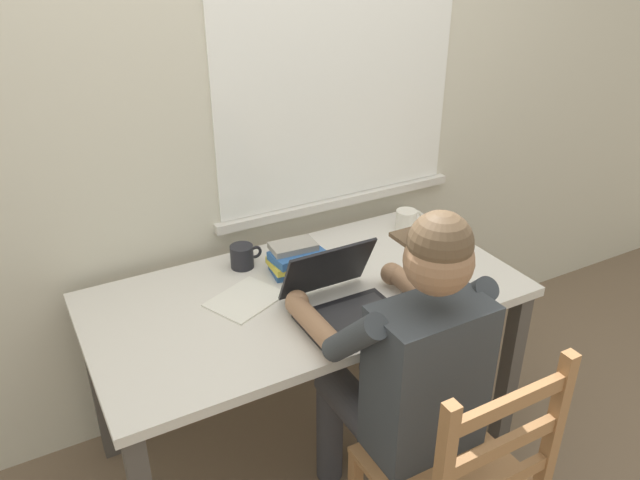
% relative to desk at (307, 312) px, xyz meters
% --- Properties ---
extents(ground_plane, '(8.00, 8.00, 0.00)m').
position_rel_desk_xyz_m(ground_plane, '(0.00, 0.00, -0.65)').
color(ground_plane, brown).
extents(back_wall, '(6.00, 0.08, 2.60)m').
position_rel_desk_xyz_m(back_wall, '(0.01, 0.48, 0.65)').
color(back_wall, beige).
rests_on(back_wall, ground).
extents(desk, '(1.53, 0.79, 0.74)m').
position_rel_desk_xyz_m(desk, '(0.00, 0.00, 0.00)').
color(desk, beige).
rests_on(desk, ground).
extents(seated_person, '(0.50, 0.60, 1.26)m').
position_rel_desk_xyz_m(seated_person, '(0.09, -0.47, 0.05)').
color(seated_person, '#33383D').
rests_on(seated_person, ground).
extents(laptop, '(0.33, 0.33, 0.22)m').
position_rel_desk_xyz_m(laptop, '(0.04, -0.17, 0.14)').
color(laptop, black).
rests_on(laptop, desk).
extents(computer_mouse, '(0.06, 0.10, 0.03)m').
position_rel_desk_xyz_m(computer_mouse, '(0.29, -0.24, 0.11)').
color(computer_mouse, black).
rests_on(computer_mouse, desk).
extents(coffee_mug_white, '(0.13, 0.09, 0.09)m').
position_rel_desk_xyz_m(coffee_mug_white, '(0.60, 0.23, 0.13)').
color(coffee_mug_white, silver).
rests_on(coffee_mug_white, desk).
extents(coffee_mug_dark, '(0.13, 0.09, 0.09)m').
position_rel_desk_xyz_m(coffee_mug_dark, '(-0.13, 0.27, 0.13)').
color(coffee_mug_dark, black).
rests_on(coffee_mug_dark, desk).
extents(book_stack_main, '(0.21, 0.14, 0.11)m').
position_rel_desk_xyz_m(book_stack_main, '(0.03, 0.14, 0.14)').
color(book_stack_main, '#2D5B9E').
rests_on(book_stack_main, desk).
extents(paper_pile_near_laptop, '(0.30, 0.27, 0.01)m').
position_rel_desk_xyz_m(paper_pile_near_laptop, '(-0.21, 0.05, 0.09)').
color(paper_pile_near_laptop, silver).
rests_on(paper_pile_near_laptop, desk).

